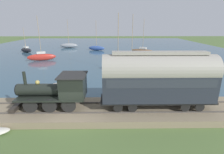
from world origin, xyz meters
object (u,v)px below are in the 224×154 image
sailboat_green (132,58)px  sailboat_white (118,67)px  passenger_coach (158,78)px  sailboat_blue (97,48)px  sailboat_gray (69,45)px  sailboat_red (42,57)px  rowboat_far_out (131,80)px  rowboat_off_pier (164,81)px  rowboat_near_shore (58,85)px  sailboat_brown (143,50)px  steam_locomotive (60,89)px  sailboat_black (26,50)px

sailboat_green → sailboat_white: sailboat_green is taller
passenger_coach → sailboat_blue: 39.04m
sailboat_gray → sailboat_green: size_ratio=0.95×
sailboat_gray → sailboat_blue: bearing=-122.9°
sailboat_red → rowboat_far_out: size_ratio=4.11×
rowboat_off_pier → rowboat_near_shore: bearing=131.7°
sailboat_brown → steam_locomotive: bearing=-174.2°
sailboat_gray → sailboat_brown: size_ratio=1.01×
passenger_coach → sailboat_green: bearing=-1.4°
passenger_coach → sailboat_blue: bearing=11.6°
sailboat_gray → sailboat_red: (-20.41, 1.32, 0.04)m
rowboat_off_pier → rowboat_near_shore: (-1.32, 13.57, 0.01)m
sailboat_brown → rowboat_off_pier: bearing=-157.1°
steam_locomotive → sailboat_gray: sailboat_gray is taller
sailboat_white → sailboat_blue: 23.79m
steam_locomotive → passenger_coach: (0.00, -8.19, 0.94)m
passenger_coach → sailboat_white: size_ratio=1.04×
sailboat_white → sailboat_blue: sailboat_white is taller
sailboat_blue → rowboat_far_out: size_ratio=3.77×
sailboat_white → rowboat_off_pier: sailboat_white is taller
sailboat_green → rowboat_off_pier: 13.83m
sailboat_green → sailboat_blue: sailboat_green is taller
sailboat_black → rowboat_near_shore: size_ratio=2.14×
sailboat_green → steam_locomotive: bearing=130.4°
sailboat_green → rowboat_off_pier: sailboat_green is taller
sailboat_red → rowboat_off_pier: size_ratio=3.87×
sailboat_brown → rowboat_off_pier: sailboat_brown is taller
passenger_coach → sailboat_white: bearing=9.9°
steam_locomotive → sailboat_green: bearing=-21.8°
steam_locomotive → rowboat_far_out: bearing=-38.8°
sailboat_black → rowboat_near_shore: (-27.88, -16.63, -0.39)m
sailboat_brown → rowboat_far_out: (-25.13, 6.15, -0.40)m
passenger_coach → sailboat_brown: bearing=-8.5°
sailboat_blue → rowboat_far_out: sailboat_blue is taller
sailboat_green → rowboat_off_pier: size_ratio=3.96×
sailboat_gray → sailboat_blue: size_ratio=1.06×
sailboat_gray → sailboat_black: (-9.06, 9.79, -0.12)m
sailboat_white → rowboat_off_pier: (-6.74, -5.79, -0.39)m
sailboat_white → sailboat_red: (8.47, 15.94, 0.18)m
sailboat_green → sailboat_white: bearing=127.4°
sailboat_brown → sailboat_red: bearing=141.2°
steam_locomotive → sailboat_white: (14.94, -5.57, -1.73)m
sailboat_gray → rowboat_far_out: 38.54m
sailboat_red → rowboat_far_out: sailboat_red is taller
sailboat_black → sailboat_blue: size_ratio=0.79×
steam_locomotive → passenger_coach: passenger_coach is taller
sailboat_black → rowboat_far_out: sailboat_black is taller
sailboat_white → sailboat_brown: size_ratio=1.05×
steam_locomotive → rowboat_near_shore: 7.53m
rowboat_off_pier → steam_locomotive: bearing=162.0°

